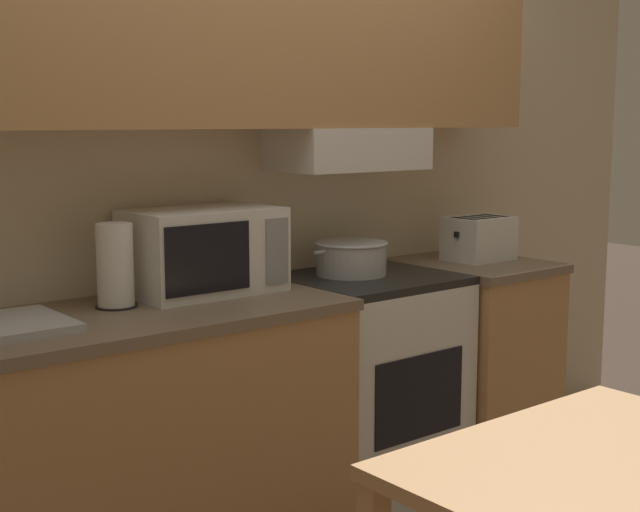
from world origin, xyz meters
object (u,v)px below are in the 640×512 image
at_px(toaster, 479,238).
at_px(microwave, 203,251).
at_px(cooking_pot, 351,257).
at_px(dining_table, 617,509).
at_px(paper_towel_roll, 115,266).
at_px(stove_range, 367,392).

bearing_deg(toaster, microwave, 175.06).
bearing_deg(toaster, cooking_pot, 174.76).
xyz_separation_m(cooking_pot, dining_table, (-0.47, -1.47, -0.36)).
distance_m(cooking_pot, microwave, 0.63).
xyz_separation_m(cooking_pot, toaster, (0.66, -0.06, 0.02)).
distance_m(toaster, paper_towel_roll, 1.63).
bearing_deg(paper_towel_roll, microwave, 5.96).
xyz_separation_m(stove_range, paper_towel_roll, (-1.01, 0.07, 0.59)).
height_order(microwave, dining_table, microwave).
height_order(microwave, paper_towel_roll, microwave).
xyz_separation_m(stove_range, cooking_pot, (-0.04, 0.05, 0.53)).
distance_m(microwave, toaster, 1.29).
relative_size(cooking_pot, paper_towel_roll, 1.35).
distance_m(toaster, dining_table, 1.84).
bearing_deg(microwave, stove_range, -8.92).
height_order(toaster, paper_towel_roll, paper_towel_roll).
bearing_deg(microwave, dining_table, -84.20).
bearing_deg(dining_table, paper_towel_roll, 108.64).
height_order(stove_range, paper_towel_roll, paper_towel_roll).
bearing_deg(cooking_pot, microwave, 175.38).
relative_size(stove_range, toaster, 3.32).
relative_size(toaster, paper_towel_roll, 1.04).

